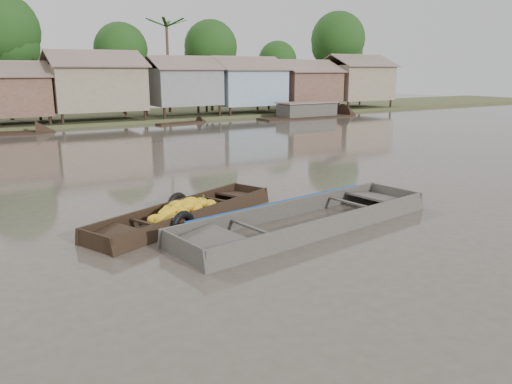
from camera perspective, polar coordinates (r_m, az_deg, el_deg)
ground at (r=12.35m, az=6.16°, el=-4.74°), size 120.00×120.00×0.00m
riverbank at (r=42.35m, az=-18.06°, el=11.95°), size 120.00×12.47×10.22m
banana_boat at (r=13.38m, az=-8.28°, el=-2.57°), size 5.96×3.54×0.84m
viewer_boat at (r=12.92m, az=5.90°, el=-3.61°), size 7.77×2.98×0.61m
distant_boats at (r=39.36m, az=-2.74°, el=8.37°), size 43.70×3.34×1.38m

